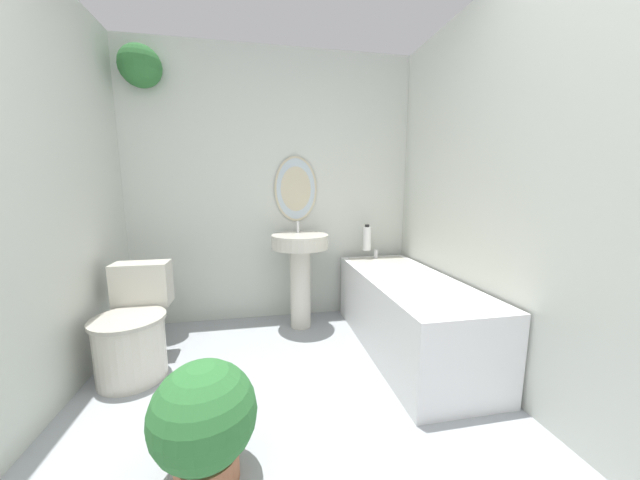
{
  "coord_description": "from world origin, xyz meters",
  "views": [
    {
      "loc": [
        -0.15,
        -0.55,
        1.2
      ],
      "look_at": [
        0.24,
        1.48,
        0.87
      ],
      "focal_mm": 18.0,
      "sensor_mm": 36.0,
      "label": 1
    }
  ],
  "objects_px": {
    "toilet": "(134,332)",
    "bathtub": "(407,312)",
    "pedestal_sink": "(300,263)",
    "potted_plant": "(204,419)",
    "shampoo_bottle": "(367,238)"
  },
  "relations": [
    {
      "from": "toilet",
      "to": "bathtub",
      "type": "distance_m",
      "value": 1.89
    },
    {
      "from": "pedestal_sink",
      "to": "potted_plant",
      "type": "relative_size",
      "value": 1.76
    },
    {
      "from": "toilet",
      "to": "shampoo_bottle",
      "type": "relative_size",
      "value": 2.88
    },
    {
      "from": "toilet",
      "to": "bathtub",
      "type": "xyz_separation_m",
      "value": [
        1.89,
        -0.03,
        0.01
      ]
    },
    {
      "from": "bathtub",
      "to": "toilet",
      "type": "bearing_deg",
      "value": 178.97
    },
    {
      "from": "pedestal_sink",
      "to": "shampoo_bottle",
      "type": "bearing_deg",
      "value": 12.07
    },
    {
      "from": "bathtub",
      "to": "potted_plant",
      "type": "relative_size",
      "value": 2.97
    },
    {
      "from": "bathtub",
      "to": "potted_plant",
      "type": "bearing_deg",
      "value": -145.76
    },
    {
      "from": "pedestal_sink",
      "to": "potted_plant",
      "type": "height_order",
      "value": "pedestal_sink"
    },
    {
      "from": "shampoo_bottle",
      "to": "potted_plant",
      "type": "distance_m",
      "value": 2.04
    },
    {
      "from": "shampoo_bottle",
      "to": "bathtub",
      "type": "bearing_deg",
      "value": -82.56
    },
    {
      "from": "toilet",
      "to": "shampoo_bottle",
      "type": "distance_m",
      "value": 1.97
    },
    {
      "from": "pedestal_sink",
      "to": "potted_plant",
      "type": "distance_m",
      "value": 1.57
    },
    {
      "from": "shampoo_bottle",
      "to": "potted_plant",
      "type": "relative_size",
      "value": 0.46
    },
    {
      "from": "toilet",
      "to": "bathtub",
      "type": "bearing_deg",
      "value": -1.03
    }
  ]
}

